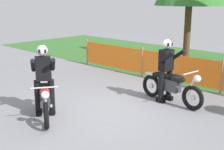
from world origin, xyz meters
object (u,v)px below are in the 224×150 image
motorcycle_lead (45,100)px  motorcycle_trailing (171,86)px  rider_trailing (166,68)px  rider_lead (44,76)px

motorcycle_lead → motorcycle_trailing: motorcycle_trailing is taller
motorcycle_trailing → rider_trailing: rider_trailing is taller
motorcycle_trailing → rider_lead: rider_lead is taller
motorcycle_trailing → rider_lead: bearing=-115.7°
motorcycle_lead → rider_lead: 0.55m
motorcycle_trailing → rider_lead: 3.31m
motorcycle_lead → rider_lead: (-0.18, 0.11, 0.51)m
motorcycle_lead → motorcycle_trailing: (1.53, 2.91, 0.02)m
motorcycle_lead → rider_lead: size_ratio=0.99×
motorcycle_trailing → rider_trailing: (-0.20, 0.02, 0.45)m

